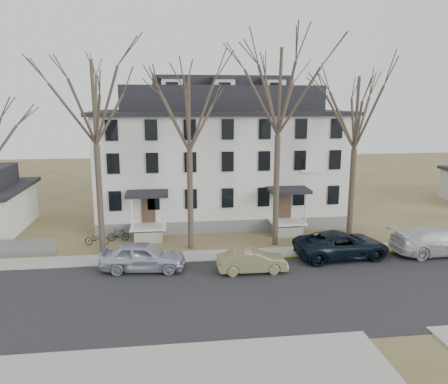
{
  "coord_description": "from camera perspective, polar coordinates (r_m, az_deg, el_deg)",
  "views": [
    {
      "loc": [
        -6.33,
        -19.26,
        10.14
      ],
      "look_at": [
        -2.78,
        9.0,
        4.11
      ],
      "focal_mm": 35.0,
      "sensor_mm": 36.0,
      "label": 1
    }
  ],
  "objects": [
    {
      "name": "ground",
      "position": [
        22.66,
        10.19,
        -14.82
      ],
      "size": [
        120.0,
        120.0,
        0.0
      ],
      "primitive_type": "plane",
      "color": "brown",
      "rests_on": "ground"
    },
    {
      "name": "main_road",
      "position": [
        24.38,
        8.77,
        -12.76
      ],
      "size": [
        120.0,
        10.0,
        0.04
      ],
      "primitive_type": "cube",
      "color": "#27272A",
      "rests_on": "ground"
    },
    {
      "name": "far_sidewalk",
      "position": [
        29.76,
        5.61,
        -8.02
      ],
      "size": [
        120.0,
        2.0,
        0.08
      ],
      "primitive_type": "cube",
      "color": "#A09F97",
      "rests_on": "ground"
    },
    {
      "name": "yellow_curb",
      "position": [
        30.43,
        15.3,
        -7.95
      ],
      "size": [
        14.0,
        0.25,
        0.06
      ],
      "primitive_type": "cube",
      "color": "gold",
      "rests_on": "ground"
    },
    {
      "name": "boarding_house",
      "position": [
        37.76,
        -0.53,
        4.71
      ],
      "size": [
        20.8,
        12.36,
        12.05
      ],
      "color": "slate",
      "rests_on": "ground"
    },
    {
      "name": "tree_far_left",
      "position": [
        29.43,
        -16.67,
        11.87
      ],
      "size": [
        8.4,
        8.4,
        13.72
      ],
      "color": "#473B31",
      "rests_on": "ground"
    },
    {
      "name": "tree_mid_left",
      "position": [
        29.09,
        -4.63,
        10.86
      ],
      "size": [
        7.8,
        7.8,
        12.74
      ],
      "color": "#473B31",
      "rests_on": "ground"
    },
    {
      "name": "tree_center",
      "position": [
        29.98,
        7.19,
        13.67
      ],
      "size": [
        9.0,
        9.0,
        14.7
      ],
      "color": "#473B31",
      "rests_on": "ground"
    },
    {
      "name": "tree_mid_right",
      "position": [
        31.77,
        16.94,
        10.48
      ],
      "size": [
        7.8,
        7.8,
        12.74
      ],
      "color": "#473B31",
      "rests_on": "ground"
    },
    {
      "name": "car_silver",
      "position": [
        26.99,
        -10.56,
        -8.35
      ],
      "size": [
        5.29,
        2.59,
        1.74
      ],
      "primitive_type": "imported",
      "rotation": [
        0.0,
        0.0,
        1.46
      ],
      "color": "silver",
      "rests_on": "ground"
    },
    {
      "name": "car_tan",
      "position": [
        26.41,
        3.68,
        -9.04
      ],
      "size": [
        4.18,
        1.47,
        1.38
      ],
      "primitive_type": "imported",
      "rotation": [
        0.0,
        0.0,
        1.57
      ],
      "color": "#837D52",
      "rests_on": "ground"
    },
    {
      "name": "car_navy",
      "position": [
        29.64,
        15.09,
        -6.73
      ],
      "size": [
        6.34,
        3.29,
        1.71
      ],
      "primitive_type": "imported",
      "rotation": [
        0.0,
        0.0,
        1.65
      ],
      "color": "black",
      "rests_on": "ground"
    },
    {
      "name": "car_white",
      "position": [
        32.52,
        26.11,
        -5.8
      ],
      "size": [
        6.29,
        2.66,
        1.81
      ],
      "primitive_type": "imported",
      "rotation": [
        0.0,
        0.0,
        1.59
      ],
      "color": "silver",
      "rests_on": "ground"
    },
    {
      "name": "bicycle_left",
      "position": [
        32.37,
        -16.28,
        -5.96
      ],
      "size": [
        1.76,
        0.75,
        0.9
      ],
      "primitive_type": "imported",
      "rotation": [
        0.0,
        0.0,
        1.48
      ],
      "color": "black",
      "rests_on": "ground"
    },
    {
      "name": "bicycle_right",
      "position": [
        32.85,
        -13.62,
        -5.51
      ],
      "size": [
        1.56,
        0.44,
        0.94
      ],
      "primitive_type": "imported",
      "rotation": [
        0.0,
        0.0,
        1.57
      ],
      "color": "black",
      "rests_on": "ground"
    }
  ]
}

